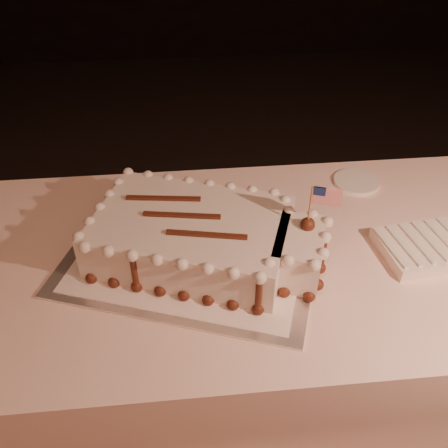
{
  "coord_description": "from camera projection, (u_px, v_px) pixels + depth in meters",
  "views": [
    {
      "loc": [
        -0.14,
        -0.33,
        1.6
      ],
      "look_at": [
        -0.05,
        0.6,
        0.84
      ],
      "focal_mm": 40.0,
      "sensor_mm": 36.0,
      "label": 1
    }
  ],
  "objects": [
    {
      "name": "room_shell",
      "position": [
        357.0,
        151.0,
        0.4
      ],
      "size": [
        6.1,
        8.1,
        2.9
      ],
      "color": "black",
      "rests_on": "ground"
    },
    {
      "name": "side_plate",
      "position": [
        356.0,
        182.0,
        1.51
      ],
      "size": [
        0.14,
        0.14,
        0.01
      ],
      "primitive_type": "cylinder",
      "color": "white",
      "rests_on": "banquet_table"
    },
    {
      "name": "napkin_stack",
      "position": [
        428.0,
        247.0,
        1.26
      ],
      "size": [
        0.26,
        0.2,
        0.04
      ],
      "color": "white",
      "rests_on": "banquet_table"
    },
    {
      "name": "banquet_table",
      "position": [
        239.0,
        345.0,
        1.51
      ],
      "size": [
        2.4,
        0.8,
        0.75
      ],
      "primitive_type": "cube",
      "color": "#FFD5C5",
      "rests_on": "ground"
    },
    {
      "name": "cake_board",
      "position": [
        193.0,
        254.0,
        1.26
      ],
      "size": [
        0.73,
        0.64,
        0.01
      ],
      "primitive_type": "cube",
      "rotation": [
        0.0,
        0.0,
        -0.34
      ],
      "color": "silver",
      "rests_on": "banquet_table"
    },
    {
      "name": "sheet_cake",
      "position": [
        204.0,
        238.0,
        1.22
      ],
      "size": [
        0.61,
        0.46,
        0.23
      ],
      "color": "white",
      "rests_on": "doily"
    },
    {
      "name": "doily",
      "position": [
        193.0,
        252.0,
        1.26
      ],
      "size": [
        0.66,
        0.58,
        0.0
      ],
      "primitive_type": "cube",
      "rotation": [
        0.0,
        0.0,
        -0.34
      ],
      "color": "white",
      "rests_on": "cake_board"
    }
  ]
}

